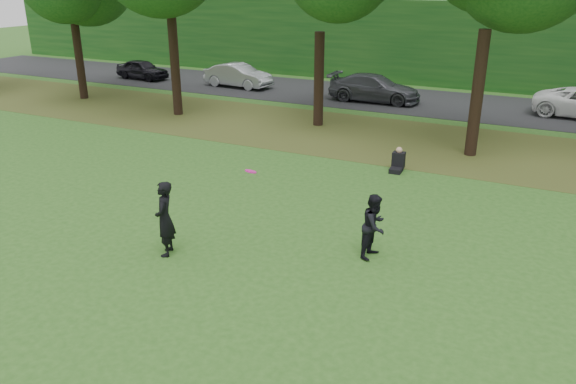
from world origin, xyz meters
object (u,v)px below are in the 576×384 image
(player_right, at_px, (375,226))
(seated_person, at_px, (398,162))
(frisbee, at_px, (251,171))
(player_left, at_px, (165,219))

(player_right, bearing_deg, seated_person, 19.08)
(frisbee, bearing_deg, player_left, -159.98)
(player_left, height_order, seated_person, player_left)
(player_left, relative_size, player_right, 1.18)
(player_left, distance_m, frisbee, 2.48)
(player_right, xyz_separation_m, seated_person, (-1.26, 6.52, -0.49))
(frisbee, relative_size, seated_person, 0.44)
(player_left, height_order, frisbee, frisbee)
(seated_person, bearing_deg, frisbee, -102.23)
(player_left, xyz_separation_m, player_right, (4.55, 2.14, -0.14))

